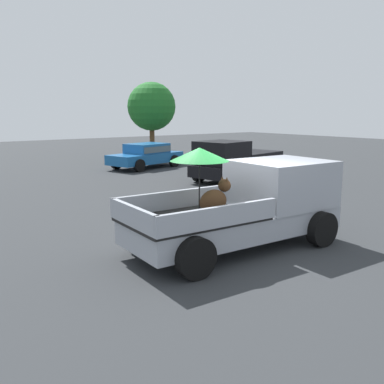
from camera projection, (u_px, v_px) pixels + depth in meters
The scene contains 5 objects.
ground_plane at pixel (235, 248), 9.62m from camera, with size 80.00×80.00×0.00m, color #2D3033.
pickup_truck_main at pixel (251, 204), 9.69m from camera, with size 5.14×2.46×2.30m.
pickup_truck_red at pixel (236, 161), 18.97m from camera, with size 5.05×2.86×1.80m.
parked_sedan_near at pixel (146, 154), 23.23m from camera, with size 4.60×2.77×1.33m.
tree_by_lot at pixel (152, 107), 27.36m from camera, with size 3.09×3.09×4.91m.
Camera 1 is at (-6.31, -6.79, 3.03)m, focal length 39.86 mm.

